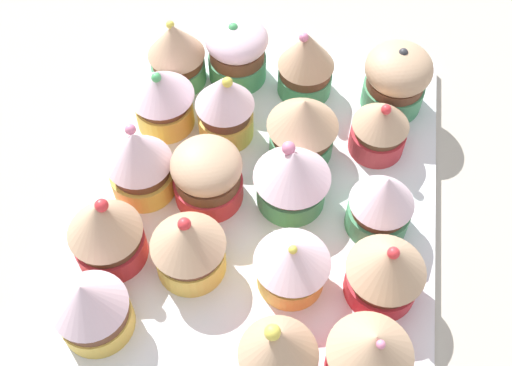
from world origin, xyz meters
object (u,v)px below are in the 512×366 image
Objects in this scene: cupcake_3 at (176,53)px; cupcake_4 at (380,126)px; cupcake_15 at (105,231)px; cupcake_17 at (278,352)px; cupcake_1 at (306,63)px; cupcake_9 at (292,176)px; baking_tray at (256,205)px; cupcake_13 at (292,262)px; cupcake_18 at (90,306)px; cupcake_10 at (207,178)px; cupcake_16 at (370,353)px; cupcake_12 at (386,269)px; cupcake_14 at (188,247)px; cupcake_7 at (162,97)px; cupcake_6 at (225,106)px; cupcake_11 at (140,158)px; cupcake_0 at (396,78)px; cupcake_8 at (382,202)px; cupcake_2 at (237,51)px; cupcake_5 at (303,125)px.

cupcake_4 is (-20.41, 5.63, -0.53)cm from cupcake_3.
cupcake_15 is 0.99× the size of cupcake_17.
cupcake_9 is at bearing 91.36° from cupcake_1.
baking_tray is 5.19× the size of cupcake_3.
cupcake_18 reaches higher than cupcake_13.
cupcake_16 reaches higher than cupcake_10.
cupcake_3 is 1.07× the size of cupcake_18.
cupcake_12 is at bearing -179.62° from cupcake_15.
cupcake_1 is 1.05× the size of cupcake_12.
cupcake_17 is (-8.38, 7.69, 0.48)cm from cupcake_14.
cupcake_6 is at bearing 176.47° from cupcake_7.
cupcake_0 is at bearing -148.77° from cupcake_11.
cupcake_1 is at bearing -123.60° from cupcake_15.
cupcake_11 is 22.96cm from cupcake_12.
cupcake_9 is at bearing 152.23° from cupcake_7.
cupcake_6 reaches higher than cupcake_9.
cupcake_7 is at bearing -91.47° from cupcake_18.
baking_tray is 5.88× the size of cupcake_4.
cupcake_13 is at bearing 119.08° from cupcake_6.
cupcake_8 is 0.95× the size of cupcake_12.
cupcake_2 reaches higher than cupcake_13.
cupcake_10 is at bearing 112.85° from cupcake_3.
cupcake_13 is at bearing 119.14° from baking_tray.
cupcake_4 is at bearing -134.22° from cupcake_14.
cupcake_17 is (6.81, 14.28, 0.37)cm from cupcake_8.
cupcake_2 is 1.00× the size of cupcake_5.
cupcake_3 is 31.73cm from cupcake_17.
cupcake_12 is at bearing 137.40° from cupcake_6.
cupcake_13 is at bearing 124.28° from cupcake_3.
cupcake_14 is (14.69, 15.10, 0.26)cm from cupcake_4.
cupcake_0 is 16.78cm from cupcake_6.
cupcake_1 is 22.46cm from cupcake_14.
baking_tray is at bearing 79.06° from cupcake_1.
cupcake_4 is at bearing -85.61° from cupcake_12.
cupcake_2 is 15.20cm from cupcake_10.
cupcake_10 is at bearing 3.65° from baking_tray.
cupcake_18 is (6.61, 20.82, -0.38)cm from cupcake_6.
cupcake_17 is at bearing 89.57° from cupcake_13.
cupcake_11 is at bearing 46.36° from cupcake_1.
cupcake_3 is at bearing -43.46° from cupcake_12.
cupcake_9 is 1.15× the size of cupcake_10.
cupcake_15 reaches higher than cupcake_9.
cupcake_7 is 20.65cm from cupcake_13.
cupcake_7 is 0.92× the size of cupcake_11.
cupcake_6 and cupcake_17 have the same top height.
cupcake_1 is at bearing -100.94° from baking_tray.
cupcake_1 reaches higher than cupcake_12.
cupcake_3 is 0.94× the size of cupcake_6.
cupcake_10 is at bearing 89.94° from cupcake_2.
cupcake_14 is (4.38, 7.25, 4.08)cm from baking_tray.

